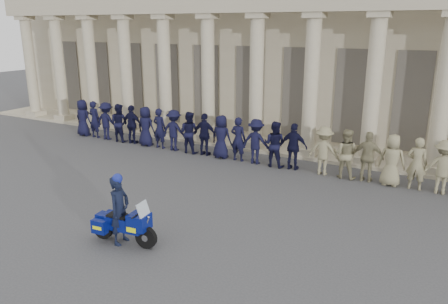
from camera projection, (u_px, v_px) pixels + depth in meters
ground at (184, 216)px, 13.68m from camera, size 90.00×90.00×0.00m
building at (328, 48)px, 24.79m from camera, size 40.00×12.50×9.00m
officer_rank at (252, 141)px, 18.74m from camera, size 20.99×0.74×1.95m
motorcycle at (124, 224)px, 11.86m from camera, size 2.05×0.87×1.31m
rider at (120, 209)px, 11.79m from camera, size 0.53×0.74×2.01m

